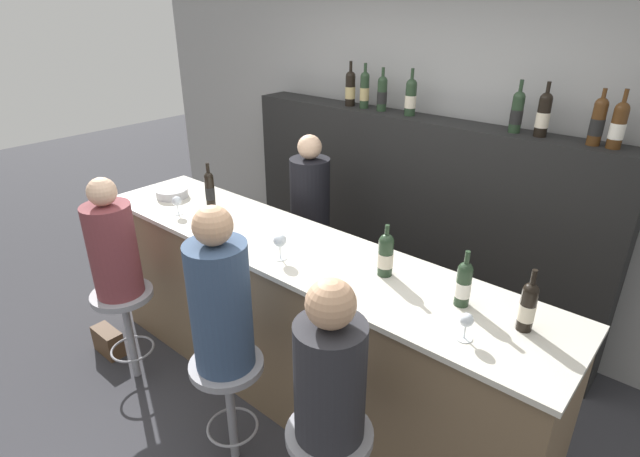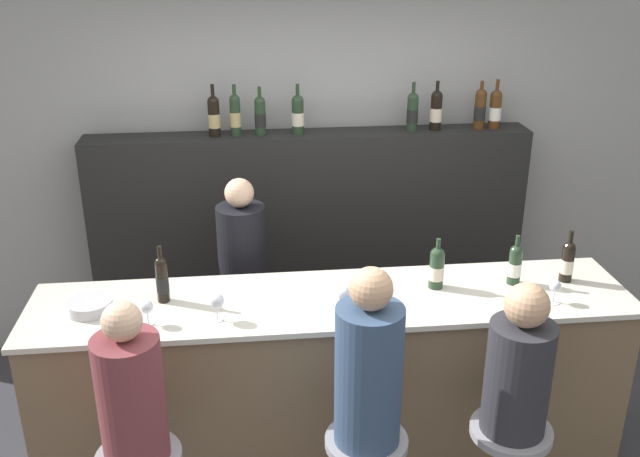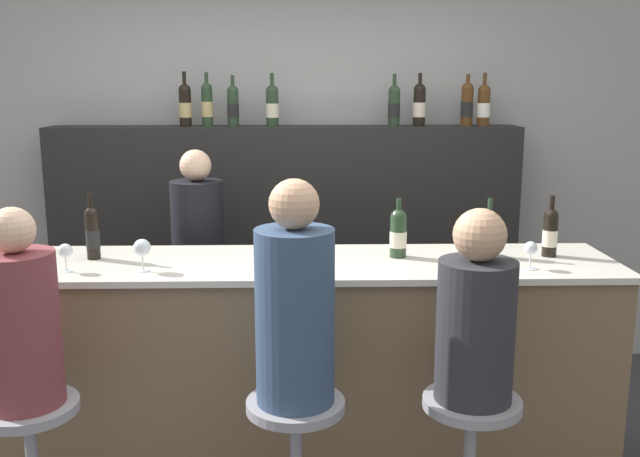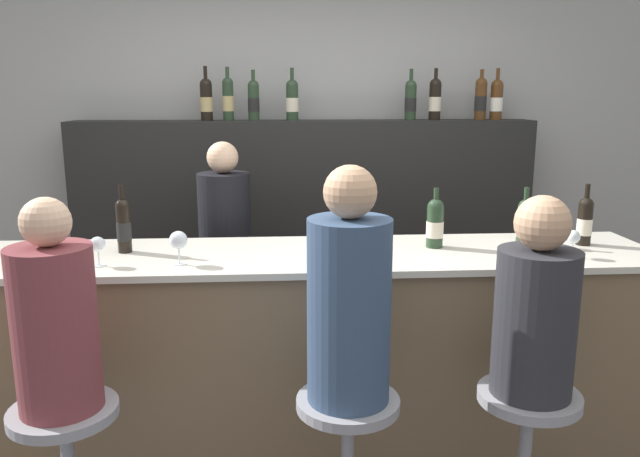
{
  "view_description": "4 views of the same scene",
  "coord_description": "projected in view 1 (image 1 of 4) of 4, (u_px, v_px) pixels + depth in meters",
  "views": [
    {
      "loc": [
        1.81,
        -1.59,
        2.43
      ],
      "look_at": [
        0.14,
        0.36,
        1.24
      ],
      "focal_mm": 28.0,
      "sensor_mm": 36.0,
      "label": 1
    },
    {
      "loc": [
        -0.43,
        -3.0,
        2.89
      ],
      "look_at": [
        -0.06,
        0.37,
        1.47
      ],
      "focal_mm": 40.0,
      "sensor_mm": 36.0,
      "label": 2
    },
    {
      "loc": [
        0.11,
        -2.96,
        1.93
      ],
      "look_at": [
        0.19,
        0.24,
        1.27
      ],
      "focal_mm": 40.0,
      "sensor_mm": 36.0,
      "label": 3
    },
    {
      "loc": [
        -0.17,
        -2.49,
        1.82
      ],
      "look_at": [
        0.02,
        0.32,
        1.21
      ],
      "focal_mm": 35.0,
      "sensor_mm": 36.0,
      "label": 4
    }
  ],
  "objects": [
    {
      "name": "wine_glass_0",
      "position": [
        177.0,
        202.0,
        3.35
      ],
      "size": [
        0.06,
        0.06,
        0.13
      ],
      "color": "silver",
      "rests_on": "bar_counter"
    },
    {
      "name": "wine_bottle_backbar_6",
      "position": [
        598.0,
        121.0,
        2.86
      ],
      "size": [
        0.08,
        0.08,
        0.33
      ],
      "color": "#4C2D14",
      "rests_on": "back_bar_cabinet"
    },
    {
      "name": "wine_bottle_counter_0",
      "position": [
        210.0,
        189.0,
        3.46
      ],
      "size": [
        0.07,
        0.07,
        0.32
      ],
      "color": "black",
      "rests_on": "bar_counter"
    },
    {
      "name": "wine_bottle_backbar_5",
      "position": [
        543.0,
        114.0,
        3.04
      ],
      "size": [
        0.08,
        0.08,
        0.33
      ],
      "color": "black",
      "rests_on": "back_bar_cabinet"
    },
    {
      "name": "bar_stool_middle",
      "position": [
        228.0,
        383.0,
        2.69
      ],
      "size": [
        0.39,
        0.39,
        0.69
      ],
      "color": "gray",
      "rests_on": "ground_plane"
    },
    {
      "name": "wine_bottle_backbar_3",
      "position": [
        411.0,
        97.0,
        3.6
      ],
      "size": [
        0.08,
        0.08,
        0.33
      ],
      "color": "#233823",
      "rests_on": "back_bar_cabinet"
    },
    {
      "name": "bar_stool_left",
      "position": [
        125.0,
        311.0,
        3.31
      ],
      "size": [
        0.39,
        0.39,
        0.69
      ],
      "color": "gray",
      "rests_on": "ground_plane"
    },
    {
      "name": "wine_bottle_counter_3",
      "position": [
        528.0,
        306.0,
        2.17
      ],
      "size": [
        0.07,
        0.07,
        0.3
      ],
      "color": "black",
      "rests_on": "bar_counter"
    },
    {
      "name": "wine_bottle_backbar_1",
      "position": [
        365.0,
        90.0,
        3.84
      ],
      "size": [
        0.07,
        0.07,
        0.34
      ],
      "color": "#233823",
      "rests_on": "back_bar_cabinet"
    },
    {
      "name": "wine_bottle_backbar_0",
      "position": [
        350.0,
        88.0,
        3.92
      ],
      "size": [
        0.08,
        0.08,
        0.34
      ],
      "color": "black",
      "rests_on": "back_bar_cabinet"
    },
    {
      "name": "handbag",
      "position": [
        108.0,
        341.0,
        3.72
      ],
      "size": [
        0.26,
        0.12,
        0.2
      ],
      "color": "#513823",
      "rests_on": "ground_plane"
    },
    {
      "name": "guest_seated_right",
      "position": [
        330.0,
        371.0,
        2.07
      ],
      "size": [
        0.31,
        0.31,
        0.77
      ],
      "color": "#28282D",
      "rests_on": "bar_stool_right"
    },
    {
      "name": "wine_glass_3",
      "position": [
        466.0,
        322.0,
        2.12
      ],
      "size": [
        0.07,
        0.07,
        0.13
      ],
      "color": "silver",
      "rests_on": "bar_counter"
    },
    {
      "name": "wine_bottle_counter_1",
      "position": [
        386.0,
        254.0,
        2.6
      ],
      "size": [
        0.08,
        0.08,
        0.29
      ],
      "color": "#233823",
      "rests_on": "bar_counter"
    },
    {
      "name": "wine_bottle_backbar_4",
      "position": [
        517.0,
        111.0,
        3.14
      ],
      "size": [
        0.08,
        0.08,
        0.33
      ],
      "color": "#233823",
      "rests_on": "back_bar_cabinet"
    },
    {
      "name": "wine_bottle_backbar_7",
      "position": [
        618.0,
        125.0,
        2.8
      ],
      "size": [
        0.08,
        0.08,
        0.33
      ],
      "color": "#4C2D14",
      "rests_on": "back_bar_cabinet"
    },
    {
      "name": "wine_glass_2",
      "position": [
        280.0,
        241.0,
        2.77
      ],
      "size": [
        0.07,
        0.07,
        0.15
      ],
      "color": "silver",
      "rests_on": "bar_counter"
    },
    {
      "name": "metal_bowl",
      "position": [
        172.0,
        193.0,
        3.67
      ],
      "size": [
        0.23,
        0.23,
        0.06
      ],
      "color": "#B7B7BC",
      "rests_on": "bar_counter"
    },
    {
      "name": "wine_bottle_counter_2",
      "position": [
        464.0,
        283.0,
        2.34
      ],
      "size": [
        0.07,
        0.07,
        0.29
      ],
      "color": "#233823",
      "rests_on": "bar_counter"
    },
    {
      "name": "bar_stool_right",
      "position": [
        329.0,
        454.0,
        2.27
      ],
      "size": [
        0.39,
        0.39,
        0.69
      ],
      "color": "gray",
      "rests_on": "ground_plane"
    },
    {
      "name": "ground_plane",
      "position": [
        266.0,
        416.0,
        3.19
      ],
      "size": [
        16.0,
        16.0,
        0.0
      ],
      "primitive_type": "plane",
      "color": "#333338"
    },
    {
      "name": "bartender",
      "position": [
        310.0,
        242.0,
        3.83
      ],
      "size": [
        0.29,
        0.29,
        1.56
      ],
      "color": "black",
      "rests_on": "ground_plane"
    },
    {
      "name": "back_bar_cabinet",
      "position": [
        410.0,
        220.0,
        3.96
      ],
      "size": [
        3.01,
        0.28,
        1.64
      ],
      "color": "black",
      "rests_on": "ground_plane"
    },
    {
      "name": "guest_seated_left",
      "position": [
        112.0,
        245.0,
        3.11
      ],
      "size": [
        0.3,
        0.3,
        0.78
      ],
      "color": "brown",
      "rests_on": "bar_stool_left"
    },
    {
      "name": "wall_back",
      "position": [
        430.0,
        156.0,
        3.91
      ],
      "size": [
        6.4,
        0.05,
        2.6
      ],
      "color": "#9E9E9E",
      "rests_on": "ground_plane"
    },
    {
      "name": "guest_seated_middle",
      "position": [
        220.0,
        299.0,
        2.46
      ],
      "size": [
        0.31,
        0.31,
        0.89
      ],
      "color": "#334766",
      "rests_on": "bar_stool_middle"
    },
    {
      "name": "wine_bottle_backbar_2",
      "position": [
        382.0,
        93.0,
        3.75
      ],
      "size": [
        0.07,
        0.07,
        0.32
      ],
      "color": "#233823",
      "rests_on": "back_bar_cabinet"
    },
    {
      "name": "wine_glass_1",
      "position": [
        208.0,
        213.0,
        3.14
      ],
      "size": [
        0.08,
        0.08,
        0.15
      ],
      "color": "silver",
      "rests_on": "bar_counter"
    },
    {
      "name": "bar_counter",
      "position": [
        299.0,
        323.0,
        3.18
      ],
      "size": [
        3.2,
        0.68,
        1.09
      ],
      "color": "brown",
      "rests_on": "ground_plane"
    }
  ]
}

